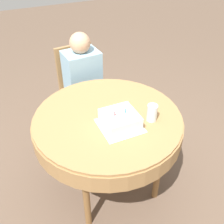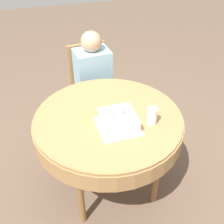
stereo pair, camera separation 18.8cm
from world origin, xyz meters
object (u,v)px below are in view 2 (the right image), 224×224
at_px(person, 94,76).
at_px(drinking_glass, 152,116).
at_px(birthday_cake, 119,120).
at_px(chair, 91,86).

distance_m(person, drinking_glass, 0.99).
bearing_deg(birthday_cake, person, 87.22).
bearing_deg(drinking_glass, birthday_cake, 171.75).
height_order(chair, birthday_cake, chair).
bearing_deg(person, drinking_glass, -82.69).
xyz_separation_m(chair, person, (0.01, -0.10, 0.18)).
relative_size(chair, drinking_glass, 7.16).
height_order(person, birthday_cake, person).
distance_m(birthday_cake, drinking_glass, 0.24).
distance_m(chair, person, 0.21).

